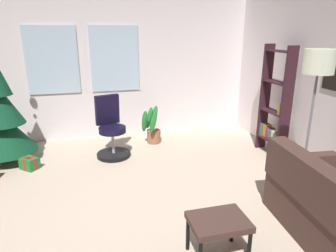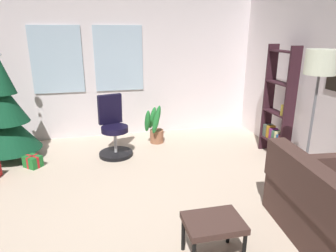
{
  "view_description": "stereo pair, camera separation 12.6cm",
  "coord_description": "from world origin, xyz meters",
  "px_view_note": "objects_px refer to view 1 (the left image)",
  "views": [
    {
      "loc": [
        -0.35,
        -2.69,
        2.03
      ],
      "look_at": [
        0.59,
        0.9,
        0.84
      ],
      "focal_mm": 32.09,
      "sensor_mm": 36.0,
      "label": 1
    },
    {
      "loc": [
        -0.23,
        -2.72,
        2.03
      ],
      "look_at": [
        0.59,
        0.9,
        0.84
      ],
      "focal_mm": 32.09,
      "sensor_mm": 36.0,
      "label": 2
    }
  ],
  "objects_px": {
    "office_chair": "(111,133)",
    "bookshelf": "(274,109)",
    "gift_box_green": "(30,163)",
    "floor_lamp": "(317,74)",
    "holiday_tree": "(2,118)",
    "potted_plant": "(152,127)",
    "footstool": "(218,224)"
  },
  "relations": [
    {
      "from": "office_chair",
      "to": "bookshelf",
      "type": "bearing_deg",
      "value": -13.29
    },
    {
      "from": "gift_box_green",
      "to": "bookshelf",
      "type": "bearing_deg",
      "value": -5.94
    },
    {
      "from": "gift_box_green",
      "to": "floor_lamp",
      "type": "xyz_separation_m",
      "value": [
        3.53,
        -1.65,
        1.46
      ]
    },
    {
      "from": "holiday_tree",
      "to": "potted_plant",
      "type": "relative_size",
      "value": 3.03
    },
    {
      "from": "holiday_tree",
      "to": "gift_box_green",
      "type": "bearing_deg",
      "value": -48.19
    },
    {
      "from": "holiday_tree",
      "to": "office_chair",
      "type": "xyz_separation_m",
      "value": [
        1.65,
        -0.21,
        -0.32
      ]
    },
    {
      "from": "office_chair",
      "to": "floor_lamp",
      "type": "bearing_deg",
      "value": -39.37
    },
    {
      "from": "office_chair",
      "to": "holiday_tree",
      "type": "bearing_deg",
      "value": 172.7
    },
    {
      "from": "holiday_tree",
      "to": "gift_box_green",
      "type": "xyz_separation_m",
      "value": [
        0.38,
        -0.42,
        -0.63
      ]
    },
    {
      "from": "footstool",
      "to": "floor_lamp",
      "type": "bearing_deg",
      "value": 27.98
    },
    {
      "from": "footstool",
      "to": "floor_lamp",
      "type": "distance_m",
      "value": 2.1
    },
    {
      "from": "footstool",
      "to": "bookshelf",
      "type": "xyz_separation_m",
      "value": [
        1.88,
        2.05,
        0.44
      ]
    },
    {
      "from": "bookshelf",
      "to": "floor_lamp",
      "type": "distance_m",
      "value": 1.5
    },
    {
      "from": "footstool",
      "to": "floor_lamp",
      "type": "height_order",
      "value": "floor_lamp"
    },
    {
      "from": "floor_lamp",
      "to": "potted_plant",
      "type": "distance_m",
      "value": 3.0
    },
    {
      "from": "footstool",
      "to": "bookshelf",
      "type": "height_order",
      "value": "bookshelf"
    },
    {
      "from": "floor_lamp",
      "to": "bookshelf",
      "type": "bearing_deg",
      "value": 74.33
    },
    {
      "from": "floor_lamp",
      "to": "potted_plant",
      "type": "height_order",
      "value": "floor_lamp"
    },
    {
      "from": "office_chair",
      "to": "floor_lamp",
      "type": "xyz_separation_m",
      "value": [
        2.27,
        -1.86,
        1.15
      ]
    },
    {
      "from": "holiday_tree",
      "to": "potted_plant",
      "type": "height_order",
      "value": "holiday_tree"
    },
    {
      "from": "holiday_tree",
      "to": "office_chair",
      "type": "height_order",
      "value": "holiday_tree"
    },
    {
      "from": "floor_lamp",
      "to": "potted_plant",
      "type": "bearing_deg",
      "value": 123.28
    },
    {
      "from": "gift_box_green",
      "to": "floor_lamp",
      "type": "relative_size",
      "value": 0.17
    },
    {
      "from": "office_chair",
      "to": "footstool",
      "type": "bearing_deg",
      "value": -74.5
    },
    {
      "from": "footstool",
      "to": "gift_box_green",
      "type": "relative_size",
      "value": 1.67
    },
    {
      "from": "floor_lamp",
      "to": "potted_plant",
      "type": "xyz_separation_m",
      "value": [
        -1.5,
        2.28,
        -1.23
      ]
    },
    {
      "from": "gift_box_green",
      "to": "office_chair",
      "type": "distance_m",
      "value": 1.32
    },
    {
      "from": "footstool",
      "to": "potted_plant",
      "type": "xyz_separation_m",
      "value": [
        0.03,
        3.09,
        -0.04
      ]
    },
    {
      "from": "gift_box_green",
      "to": "office_chair",
      "type": "height_order",
      "value": "office_chair"
    },
    {
      "from": "footstool",
      "to": "holiday_tree",
      "type": "bearing_deg",
      "value": 129.62
    },
    {
      "from": "gift_box_green",
      "to": "footstool",
      "type": "bearing_deg",
      "value": -50.77
    },
    {
      "from": "office_chair",
      "to": "gift_box_green",
      "type": "bearing_deg",
      "value": -170.41
    }
  ]
}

